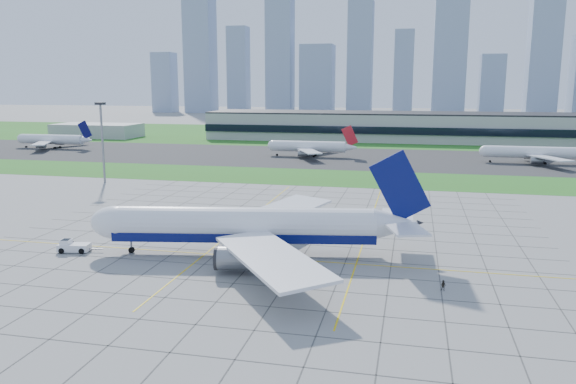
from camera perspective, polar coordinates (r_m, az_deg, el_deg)
name	(u,v)px	position (r m, az deg, el deg)	size (l,w,h in m)	color
ground	(260,254)	(104.88, -2.84, -6.33)	(1400.00, 1400.00, 0.00)	gray
grass_median	(331,178)	(191.00, 4.35, 1.47)	(700.00, 35.00, 0.04)	#2D681D
asphalt_taxiway	(349,158)	(245.01, 6.22, 3.50)	(700.00, 75.00, 0.04)	#383838
grass_far	(369,136)	(353.94, 8.24, 5.68)	(700.00, 145.00, 0.04)	#2D681D
apron_markings	(277,239)	(115.07, -1.16, -4.75)	(120.00, 130.00, 0.03)	#474744
terminal	(438,127)	(327.51, 14.97, 6.41)	(260.00, 43.00, 15.80)	#B7B7B2
service_block	(97,130)	(360.05, -18.81, 5.94)	(50.00, 25.00, 8.00)	#B7B7B2
light_mast	(102,132)	(188.97, -18.38, 5.79)	(2.50, 2.50, 25.60)	gray
city_skyline	(382,58)	(618.25, 9.55, 13.26)	(523.00, 32.40, 160.00)	#8FA0BB
airliner	(247,226)	(103.33, -4.21, -3.50)	(62.22, 62.53, 19.71)	white
pushback_tug	(73,246)	(113.49, -21.03, -5.18)	(8.50, 3.74, 2.33)	white
crew_near	(74,245)	(114.73, -20.95, -5.09)	(0.63, 0.41, 1.72)	black
crew_far	(443,286)	(89.77, 15.51, -9.14)	(0.82, 0.64, 1.69)	black
distant_jet_0	(53,139)	(302.75, -22.78, 4.95)	(39.15, 42.66, 14.08)	white
distant_jet_1	(310,146)	(246.75, 2.25, 4.65)	(37.76, 42.66, 14.08)	white
distant_jet_2	(538,152)	(245.45, 24.03, 3.69)	(44.75, 42.66, 14.08)	white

